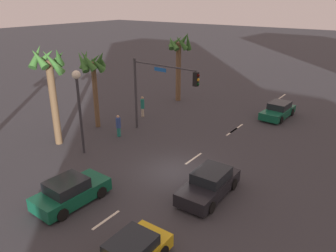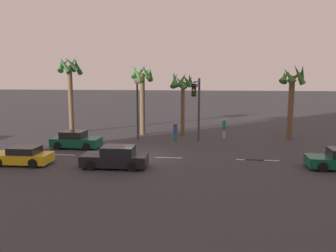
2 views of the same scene
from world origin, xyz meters
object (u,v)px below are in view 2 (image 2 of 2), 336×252
(car_0, at_px, (76,140))
(car_2, at_px, (23,156))
(pedestrian_1, at_px, (224,128))
(pedestrian_0, at_px, (175,131))
(palm_tree_1, at_px, (182,86))
(palm_tree_3, at_px, (70,76))
(palm_tree_2, at_px, (292,87))
(traffic_signal, at_px, (197,99))
(car_1, at_px, (116,158))
(palm_tree_0, at_px, (142,84))
(streetlamp, at_px, (137,96))

(car_0, xyz_separation_m, car_2, (-1.60, -5.50, -0.07))
(car_0, distance_m, car_2, 5.73)
(car_2, relative_size, pedestrian_1, 2.08)
(pedestrian_0, xyz_separation_m, palm_tree_1, (0.42, 2.90, 4.05))
(pedestrian_0, bearing_deg, palm_tree_3, 164.56)
(pedestrian_0, distance_m, palm_tree_2, 11.66)
(traffic_signal, height_order, pedestrian_1, traffic_signal)
(car_1, distance_m, palm_tree_2, 18.51)
(pedestrian_0, bearing_deg, car_2, -134.65)
(car_0, relative_size, palm_tree_0, 0.56)
(car_1, bearing_deg, pedestrian_1, 55.41)
(car_2, relative_size, streetlamp, 0.68)
(streetlamp, relative_size, palm_tree_1, 0.89)
(pedestrian_0, bearing_deg, palm_tree_2, 8.89)
(palm_tree_2, relative_size, palm_tree_3, 0.88)
(traffic_signal, height_order, palm_tree_1, palm_tree_1)
(car_1, xyz_separation_m, pedestrian_1, (7.70, 11.17, 0.35))
(pedestrian_0, bearing_deg, streetlamp, -179.21)
(streetlamp, distance_m, palm_tree_1, 5.03)
(pedestrian_1, relative_size, palm_tree_2, 0.27)
(car_0, xyz_separation_m, streetlamp, (4.46, 4.19, 3.44))
(palm_tree_2, bearing_deg, palm_tree_3, 176.24)
(pedestrian_1, height_order, palm_tree_3, palm_tree_3)
(pedestrian_1, height_order, palm_tree_1, palm_tree_1)
(car_1, relative_size, traffic_signal, 0.71)
(car_1, bearing_deg, palm_tree_3, 122.69)
(pedestrian_0, bearing_deg, car_1, -107.67)
(palm_tree_2, bearing_deg, car_0, -162.52)
(palm_tree_2, bearing_deg, palm_tree_1, 173.34)
(palm_tree_3, bearing_deg, pedestrian_1, -6.18)
(palm_tree_3, bearing_deg, streetlamp, -22.23)
(palm_tree_3, bearing_deg, car_1, -57.31)
(palm_tree_0, relative_size, palm_tree_2, 1.02)
(car_1, height_order, palm_tree_0, palm_tree_0)
(traffic_signal, bearing_deg, palm_tree_2, 23.64)
(car_0, height_order, palm_tree_1, palm_tree_1)
(palm_tree_3, bearing_deg, car_0, -65.55)
(car_0, xyz_separation_m, palm_tree_2, (18.82, 5.93, 4.31))
(palm_tree_0, height_order, palm_tree_1, palm_tree_0)
(pedestrian_1, xyz_separation_m, palm_tree_0, (-8.20, 1.26, 4.17))
(car_2, height_order, traffic_signal, traffic_signal)
(car_0, distance_m, palm_tree_0, 9.37)
(streetlamp, bearing_deg, palm_tree_3, 157.77)
(car_0, bearing_deg, palm_tree_1, 40.21)
(streetlamp, bearing_deg, palm_tree_0, 90.83)
(car_0, height_order, pedestrian_0, pedestrian_0)
(traffic_signal, distance_m, pedestrian_1, 5.28)
(pedestrian_1, xyz_separation_m, palm_tree_2, (6.20, 0.27, 3.95))
(palm_tree_1, bearing_deg, car_0, -139.79)
(pedestrian_1, height_order, palm_tree_0, palm_tree_0)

